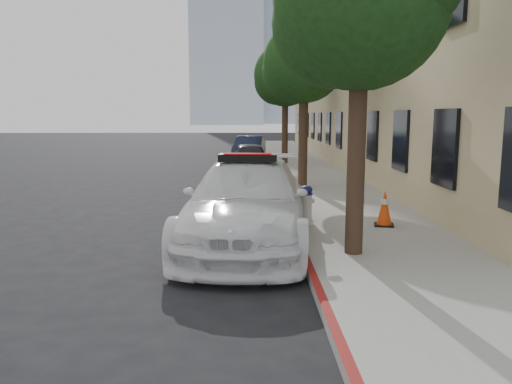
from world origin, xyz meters
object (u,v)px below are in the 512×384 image
object	(u,v)px
police_car	(248,203)
parked_car_mid	(250,158)
parked_car_far	(250,149)
traffic_cone	(385,208)
fire_hydrant	(306,205)

from	to	relation	value
police_car	parked_car_mid	bearing A→B (deg)	94.82
parked_car_far	traffic_cone	bearing A→B (deg)	-73.75
fire_hydrant	traffic_cone	distance (m)	1.65
police_car	fire_hydrant	xyz separation A→B (m)	(1.25, 1.07, -0.25)
parked_car_mid	traffic_cone	distance (m)	11.19
parked_car_far	fire_hydrant	size ratio (longest dim) A/B	4.85
parked_car_far	fire_hydrant	bearing A→B (deg)	-79.28
parked_car_far	traffic_cone	size ratio (longest dim) A/B	5.35
parked_car_mid	parked_car_far	bearing A→B (deg)	88.30
parked_car_far	parked_car_mid	bearing A→B (deg)	-83.28
police_car	parked_car_mid	world-z (taller)	police_car
police_car	parked_car_mid	xyz separation A→B (m)	(0.10, 11.73, -0.15)
police_car	fire_hydrant	bearing A→B (deg)	45.89
parked_car_far	traffic_cone	xyz separation A→B (m)	(2.79, -16.62, -0.15)
traffic_cone	parked_car_far	bearing A→B (deg)	99.53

